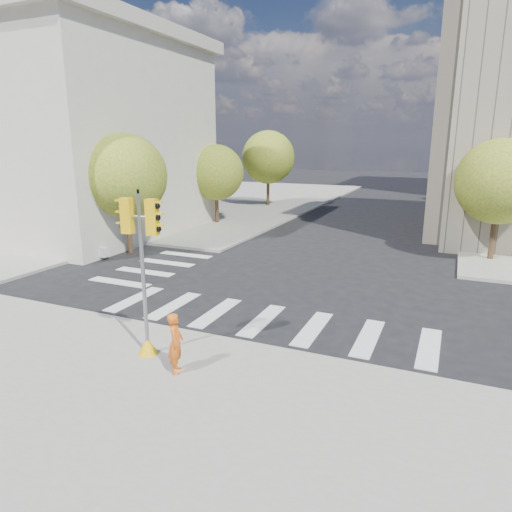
# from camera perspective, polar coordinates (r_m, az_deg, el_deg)

# --- Properties ---
(ground) EXTENTS (160.00, 160.00, 0.00)m
(ground) POSITION_cam_1_polar(r_m,az_deg,el_deg) (17.54, 3.65, -5.82)
(ground) COLOR black
(ground) RESTS_ON ground
(sidewalk_near) EXTENTS (30.00, 14.00, 0.15)m
(sidewalk_near) POSITION_cam_1_polar(r_m,az_deg,el_deg) (9.30, -23.43, -26.68)
(sidewalk_near) COLOR gray
(sidewalk_near) RESTS_ON ground
(sidewalk_far_left) EXTENTS (28.00, 40.00, 0.15)m
(sidewalk_far_left) POSITION_cam_1_polar(r_m,az_deg,el_deg) (49.11, -7.99, 7.13)
(sidewalk_far_left) COLOR gray
(sidewalk_far_left) RESTS_ON ground
(classical_building) EXTENTS (19.00, 15.00, 12.70)m
(classical_building) POSITION_cam_1_polar(r_m,az_deg,el_deg) (34.74, -24.50, 13.70)
(classical_building) COLOR beige
(classical_building) RESTS_ON ground
(tree_lw_near) EXTENTS (4.40, 4.40, 6.41)m
(tree_lw_near) POSITION_cam_1_polar(r_m,az_deg,el_deg) (25.34, -16.03, 9.60)
(tree_lw_near) COLOR #382616
(tree_lw_near) RESTS_ON ground
(tree_lw_mid) EXTENTS (4.00, 4.00, 5.77)m
(tree_lw_mid) POSITION_cam_1_polar(r_m,az_deg,el_deg) (33.68, -5.00, 10.34)
(tree_lw_mid) COLOR #382616
(tree_lw_mid) RESTS_ON ground
(tree_lw_far) EXTENTS (4.80, 4.80, 6.95)m
(tree_lw_far) POSITION_cam_1_polar(r_m,az_deg,el_deg) (42.68, 1.54, 12.23)
(tree_lw_far) COLOR #382616
(tree_lw_far) RESTS_ON ground
(tree_re_near) EXTENTS (4.20, 4.20, 6.16)m
(tree_re_near) POSITION_cam_1_polar(r_m,az_deg,el_deg) (25.65, 28.18, 8.20)
(tree_re_near) COLOR #382616
(tree_re_near) RESTS_ON ground
(tree_re_mid) EXTENTS (4.60, 4.60, 6.66)m
(tree_re_mid) POSITION_cam_1_polar(r_m,az_deg,el_deg) (37.59, 27.02, 10.18)
(tree_re_mid) COLOR #382616
(tree_re_mid) RESTS_ON ground
(tree_re_far) EXTENTS (4.00, 4.00, 5.88)m
(tree_re_far) POSITION_cam_1_polar(r_m,az_deg,el_deg) (49.59, 26.31, 10.30)
(tree_re_far) COLOR #382616
(tree_re_far) RESTS_ON ground
(lamp_near) EXTENTS (0.35, 0.18, 8.11)m
(lamp_near) POSITION_cam_1_polar(r_m,az_deg,el_deg) (29.64, 28.76, 9.75)
(lamp_near) COLOR black
(lamp_near) RESTS_ON sidewalk_far_right
(lamp_far) EXTENTS (0.35, 0.18, 8.11)m
(lamp_far) POSITION_cam_1_polar(r_m,az_deg,el_deg) (43.60, 27.35, 10.79)
(lamp_far) COLOR black
(lamp_far) RESTS_ON sidewalk_far_right
(traffic_signal) EXTENTS (1.08, 0.56, 4.63)m
(traffic_signal) POSITION_cam_1_polar(r_m,az_deg,el_deg) (12.82, -13.83, -3.84)
(traffic_signal) COLOR #E1AE0B
(traffic_signal) RESTS_ON sidewalk_near
(photographer) EXTENTS (0.60, 0.70, 1.62)m
(photographer) POSITION_cam_1_polar(r_m,az_deg,el_deg) (12.08, -10.01, -10.66)
(photographer) COLOR #DC5B14
(photographer) RESTS_ON sidewalk_near
(planter_wall) EXTENTS (6.00, 0.46, 0.50)m
(planter_wall) POSITION_cam_1_polar(r_m,az_deg,el_deg) (26.88, -22.90, 1.05)
(planter_wall) COLOR silver
(planter_wall) RESTS_ON sidewalk_left_near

